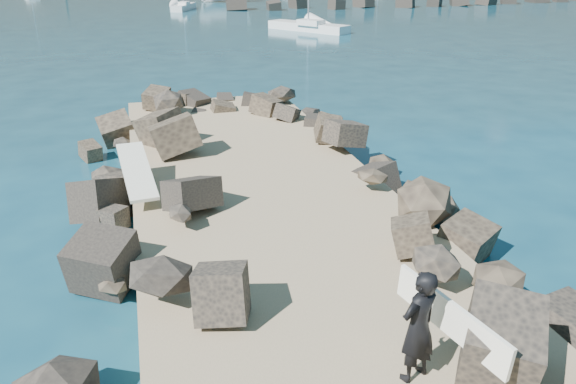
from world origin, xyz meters
name	(u,v)px	position (x,y,z in m)	size (l,w,h in m)	color
ground	(276,237)	(0.00, 0.00, 0.00)	(800.00, 800.00, 0.00)	#0F384C
jetty	(302,271)	(0.00, -2.00, 0.30)	(6.00, 26.00, 0.60)	#8C7759
riprap_left	(142,269)	(-2.90, -1.50, 0.50)	(2.60, 22.00, 1.00)	black
riprap_right	(429,231)	(2.90, -1.50, 0.50)	(2.60, 22.00, 1.00)	black
breakwater_secondary	(441,0)	(35.00, 55.00, 0.60)	(52.00, 4.00, 1.20)	black
surfboard_resting	(137,175)	(-2.85, 1.94, 1.04)	(0.63, 2.51, 0.08)	silver
surfer_with_board	(423,325)	(0.57, -5.46, 1.41)	(1.08, 1.94, 1.60)	black
sailboat_b	(184,7)	(3.50, 56.72, 0.35)	(3.41, 6.03, 7.31)	white
sailboat_c	(308,27)	(11.51, 34.76, 0.35)	(5.54, 6.99, 8.87)	white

